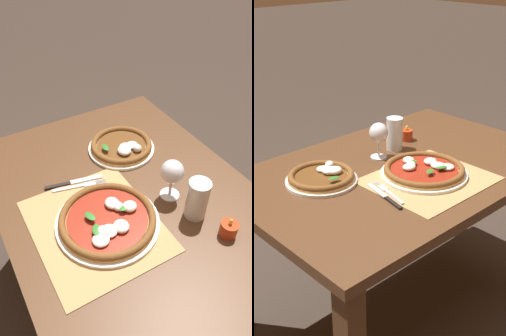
{
  "view_description": "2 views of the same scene",
  "coord_description": "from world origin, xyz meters",
  "views": [
    {
      "loc": [
        0.62,
        -0.41,
        1.58
      ],
      "look_at": [
        -0.13,
        0.03,
        0.82
      ],
      "focal_mm": 35.0,
      "sensor_mm": 36.0,
      "label": 1
    },
    {
      "loc": [
        -1.26,
        -1.19,
        1.54
      ],
      "look_at": [
        -0.14,
        -0.02,
        0.79
      ],
      "focal_mm": 50.0,
      "sensor_mm": 36.0,
      "label": 2
    }
  ],
  "objects": [
    {
      "name": "ground_plane",
      "position": [
        0.0,
        0.0,
        0.0
      ],
      "size": [
        24.0,
        24.0,
        0.0
      ],
      "primitive_type": "plane",
      "color": "#382D26"
    },
    {
      "name": "dining_table",
      "position": [
        0.0,
        0.0,
        0.64
      ],
      "size": [
        1.32,
        0.87,
        0.74
      ],
      "color": "#4C301C",
      "rests_on": "ground"
    },
    {
      "name": "paper_placemat",
      "position": [
        -0.01,
        -0.16,
        0.74
      ],
      "size": [
        0.45,
        0.39,
        0.0
      ],
      "primitive_type": "cube",
      "color": "#A88451",
      "rests_on": "dining_table"
    },
    {
      "name": "pizza_near",
      "position": [
        -0.0,
        -0.12,
        0.76
      ],
      "size": [
        0.34,
        0.34,
        0.05
      ],
      "color": "white",
      "rests_on": "paper_placemat"
    },
    {
      "name": "pizza_far",
      "position": [
        -0.32,
        0.11,
        0.76
      ],
      "size": [
        0.27,
        0.27,
        0.05
      ],
      "color": "white",
      "rests_on": "dining_table"
    },
    {
      "name": "wine_glass",
      "position": [
        -0.01,
        0.13,
        0.85
      ],
      "size": [
        0.08,
        0.08,
        0.16
      ],
      "color": "silver",
      "rests_on": "dining_table"
    },
    {
      "name": "pint_glass",
      "position": [
        0.11,
        0.15,
        0.81
      ],
      "size": [
        0.07,
        0.07,
        0.15
      ],
      "color": "silver",
      "rests_on": "dining_table"
    },
    {
      "name": "fork",
      "position": [
        -0.2,
        -0.13,
        0.75
      ],
      "size": [
        0.06,
        0.2,
        0.0
      ],
      "color": "#B7B7BC",
      "rests_on": "paper_placemat"
    },
    {
      "name": "knife",
      "position": [
        -0.23,
        -0.14,
        0.75
      ],
      "size": [
        0.06,
        0.21,
        0.01
      ],
      "color": "black",
      "rests_on": "paper_placemat"
    },
    {
      "name": "votive_candle",
      "position": [
        0.23,
        0.19,
        0.76
      ],
      "size": [
        0.06,
        0.06,
        0.07
      ],
      "color": "#B23819",
      "rests_on": "dining_table"
    }
  ]
}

